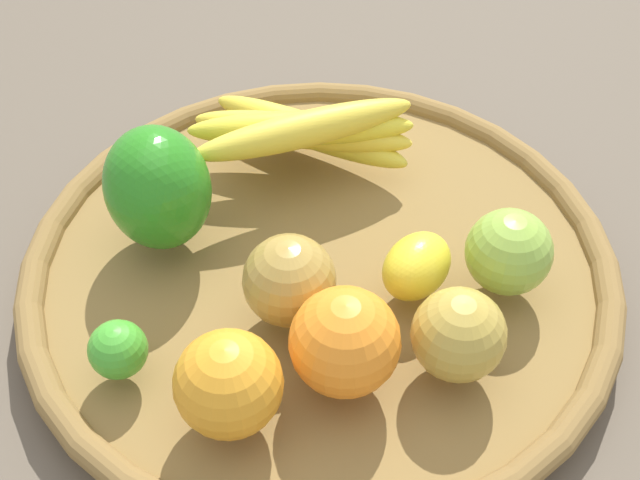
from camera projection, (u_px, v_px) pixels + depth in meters
ground_plane at (320, 289)px, 0.73m from camera, size 2.40×2.40×0.00m
basket at (320, 273)px, 0.72m from camera, size 0.47×0.47×0.04m
lemon_0 at (416, 268)px, 0.67m from camera, size 0.06×0.07×0.05m
orange_0 at (345, 342)px, 0.60m from camera, size 0.08×0.08×0.08m
orange_1 at (224, 382)px, 0.58m from camera, size 0.08×0.08×0.07m
banana_bunch at (304, 130)px, 0.76m from camera, size 0.19×0.15×0.07m
lime_0 at (118, 350)px, 0.62m from camera, size 0.06×0.06×0.04m
bell_pepper at (158, 188)px, 0.69m from camera, size 0.12×0.12×0.10m
apple_2 at (290, 281)px, 0.64m from camera, size 0.08×0.08×0.07m
apple_1 at (509, 252)px, 0.66m from camera, size 0.08×0.08×0.06m
apple_0 at (459, 335)px, 0.61m from camera, size 0.09×0.09×0.07m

